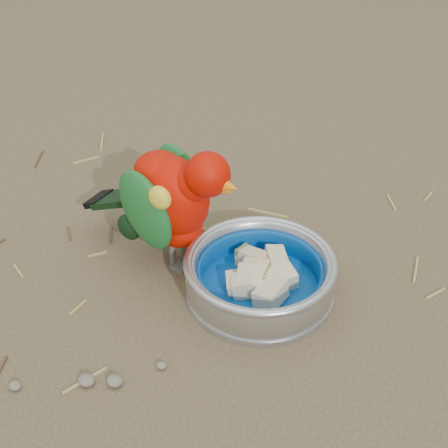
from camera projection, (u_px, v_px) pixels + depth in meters
The scene contains 6 objects.
ground at pixel (201, 294), 0.94m from camera, with size 60.00×60.00×0.00m, color brown.
food_bowl at pixel (259, 290), 0.93m from camera, with size 0.20×0.20×0.02m, color #B2B2BA.
bowl_wall at pixel (260, 273), 0.91m from camera, with size 0.20×0.20×0.04m, color #B2B2BA, non-canonical shape.
fruit_wedges at pixel (260, 277), 0.92m from camera, with size 0.12×0.12×0.03m, color beige, non-canonical shape.
lory_parrot at pixel (173, 207), 0.94m from camera, with size 0.11×0.23×0.19m, color #BC0D00, non-canonical shape.
ground_debris at pixel (217, 286), 0.95m from camera, with size 0.90×0.80×0.01m, color #A0984D, non-canonical shape.
Camera 1 is at (0.40, -0.57, 0.63)m, focal length 55.00 mm.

